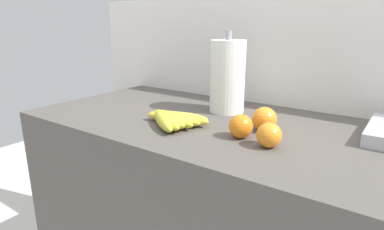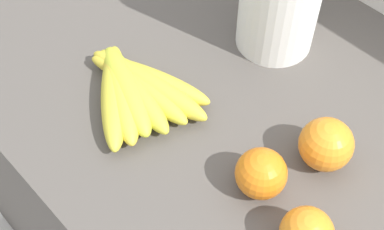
{
  "view_description": "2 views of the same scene",
  "coord_description": "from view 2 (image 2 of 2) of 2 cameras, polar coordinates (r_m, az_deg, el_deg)",
  "views": [
    {
      "loc": [
        0.28,
        -0.85,
        1.2
      ],
      "look_at": [
        -0.25,
        -0.1,
        0.94
      ],
      "focal_mm": 30.05,
      "sensor_mm": 36.0,
      "label": 1
    },
    {
      "loc": [
        0.1,
        -0.39,
        1.49
      ],
      "look_at": [
        -0.22,
        -0.09,
        0.92
      ],
      "focal_mm": 48.84,
      "sensor_mm": 36.0,
      "label": 2
    }
  ],
  "objects": [
    {
      "name": "orange_back_right",
      "position": [
        0.69,
        14.38,
        -3.16
      ],
      "size": [
        0.07,
        0.07,
        0.07
      ],
      "primitive_type": "sphere",
      "color": "orange",
      "rests_on": "counter"
    },
    {
      "name": "orange_far_right",
      "position": [
        0.66,
        7.55,
        -6.35
      ],
      "size": [
        0.07,
        0.07,
        0.07
      ],
      "primitive_type": "sphere",
      "color": "orange",
      "rests_on": "counter"
    },
    {
      "name": "banana_bunch",
      "position": [
        0.76,
        -6.49,
        2.89
      ],
      "size": [
        0.22,
        0.18,
        0.04
      ],
      "color": "gold",
      "rests_on": "counter"
    }
  ]
}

